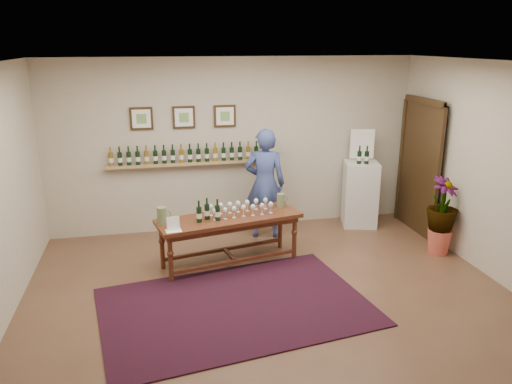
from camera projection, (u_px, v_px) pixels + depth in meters
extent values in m
plane|color=brown|center=(269.00, 295.00, 6.20)|extent=(6.00, 6.00, 0.00)
plane|color=beige|center=(234.00, 145.00, 8.14)|extent=(6.00, 0.00, 6.00)
plane|color=beige|center=(355.00, 285.00, 3.46)|extent=(6.00, 0.00, 6.00)
plane|color=beige|center=(497.00, 173.00, 6.40)|extent=(0.00, 5.00, 5.00)
plane|color=silver|center=(271.00, 63.00, 5.39)|extent=(6.00, 6.00, 0.00)
cube|color=tan|center=(186.00, 164.00, 7.96)|extent=(2.50, 0.16, 0.04)
cube|color=black|center=(422.00, 168.00, 8.08)|extent=(0.10, 1.00, 2.10)
cube|color=#322110|center=(419.00, 168.00, 8.07)|extent=(0.04, 1.12, 2.22)
cube|color=#322110|center=(141.00, 119.00, 7.68)|extent=(0.35, 0.03, 0.35)
cube|color=white|center=(141.00, 119.00, 7.67)|extent=(0.28, 0.01, 0.28)
cube|color=#71A452|center=(141.00, 119.00, 7.66)|extent=(0.15, 0.00, 0.15)
cube|color=#322110|center=(184.00, 117.00, 7.81)|extent=(0.35, 0.03, 0.35)
cube|color=white|center=(184.00, 117.00, 7.80)|extent=(0.28, 0.01, 0.28)
cube|color=#71A452|center=(184.00, 117.00, 7.79)|extent=(0.15, 0.00, 0.15)
cube|color=#322110|center=(225.00, 116.00, 7.94)|extent=(0.35, 0.03, 0.35)
cube|color=white|center=(225.00, 116.00, 7.93)|extent=(0.28, 0.01, 0.28)
cube|color=#71A452|center=(225.00, 116.00, 7.92)|extent=(0.15, 0.00, 0.15)
cube|color=#470C0E|center=(235.00, 306.00, 5.91)|extent=(3.37, 2.51, 0.02)
cube|color=#432010|center=(229.00, 218.00, 6.88)|extent=(2.08, 1.03, 0.05)
cube|color=#432010|center=(229.00, 223.00, 6.90)|extent=(1.95, 0.91, 0.09)
cylinder|color=#432010|center=(171.00, 259.00, 6.43)|extent=(0.08, 0.08, 0.65)
cylinder|color=#432010|center=(294.00, 238.00, 7.14)|extent=(0.08, 0.08, 0.65)
cylinder|color=#432010|center=(162.00, 247.00, 6.83)|extent=(0.08, 0.08, 0.65)
cylinder|color=#432010|center=(280.00, 227.00, 7.53)|extent=(0.08, 0.08, 0.65)
cube|color=#432010|center=(236.00, 261.00, 6.84)|extent=(1.78, 0.42, 0.05)
cube|color=#432010|center=(224.00, 249.00, 7.24)|extent=(1.78, 0.42, 0.05)
cube|color=#432010|center=(230.00, 255.00, 7.04)|extent=(0.14, 0.45, 0.05)
cube|color=white|center=(173.00, 224.00, 6.34)|extent=(0.21, 0.16, 0.18)
cube|color=silver|center=(360.00, 194.00, 8.44)|extent=(0.67, 0.67, 1.09)
cube|color=white|center=(362.00, 144.00, 8.38)|extent=(0.39, 0.12, 0.55)
cone|color=#C85342|center=(439.00, 242.00, 7.37)|extent=(0.35, 0.35, 0.37)
imported|color=#163717|center=(442.00, 209.00, 7.23)|extent=(0.72, 0.72, 0.64)
imported|color=#374783|center=(265.00, 184.00, 7.83)|extent=(0.72, 0.56, 1.75)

